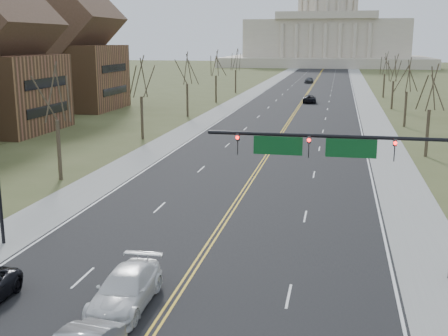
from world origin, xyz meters
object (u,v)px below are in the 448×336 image
at_px(car_far_sb, 309,80).
at_px(car_sb_inner_second, 126,289).
at_px(signal_mast, 349,158).
at_px(car_far_nb, 309,99).

bearing_deg(car_far_sb, car_sb_inner_second, -84.17).
relative_size(signal_mast, car_sb_inner_second, 2.25).
height_order(car_far_nb, car_far_sb, car_far_sb).
height_order(signal_mast, car_far_sb, signal_mast).
height_order(car_sb_inner_second, car_far_nb, car_sb_inner_second).
relative_size(car_sb_inner_second, car_far_sb, 1.14).
relative_size(signal_mast, car_far_sb, 2.57).
bearing_deg(car_sb_inner_second, car_far_sb, 88.26).
relative_size(signal_mast, car_far_nb, 2.34).
bearing_deg(car_sb_inner_second, signal_mast, 30.81).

